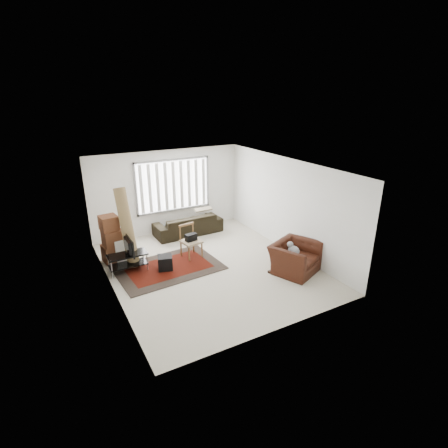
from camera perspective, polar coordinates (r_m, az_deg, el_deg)
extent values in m
plane|color=beige|center=(9.42, -2.41, -7.02)|extent=(6.00, 6.00, 0.00)
cube|color=white|center=(8.50, -2.68, 9.28)|extent=(5.00, 6.00, 0.02)
cube|color=white|center=(11.52, -9.23, 5.20)|extent=(5.00, 0.02, 2.70)
cube|color=white|center=(6.55, 9.34, -7.24)|extent=(5.00, 0.02, 2.70)
cube|color=white|center=(8.16, -18.46, -2.24)|extent=(0.02, 6.00, 2.70)
cube|color=white|center=(10.17, 10.20, 3.03)|extent=(0.02, 6.00, 2.70)
cube|color=white|center=(11.51, -8.31, 6.28)|extent=(2.40, 0.01, 1.60)
cube|color=gray|center=(11.49, -8.28, 6.26)|extent=(2.52, 0.06, 1.72)
cube|color=white|center=(11.46, -8.20, 6.21)|extent=(2.40, 0.02, 1.55)
cube|color=black|center=(9.47, -9.01, -7.05)|extent=(2.78, 1.95, 0.02)
cube|color=#470F06|center=(9.47, -9.01, -6.99)|extent=(2.19, 1.36, 0.00)
cube|color=black|center=(9.32, -15.53, -4.85)|extent=(1.00, 0.45, 0.04)
cube|color=black|center=(9.44, -15.37, -6.39)|extent=(0.96, 0.42, 0.03)
cylinder|color=#B2B2B7|center=(9.18, -17.83, -7.13)|extent=(0.03, 0.03, 0.50)
cylinder|color=#B2B2B7|center=(9.35, -12.43, -6.05)|extent=(0.03, 0.03, 0.50)
cylinder|color=#B2B2B7|center=(9.52, -18.31, -6.16)|extent=(0.03, 0.03, 0.50)
cylinder|color=#B2B2B7|center=(9.68, -13.10, -5.14)|extent=(0.03, 0.03, 0.50)
imported|color=black|center=(9.22, -15.68, -3.44)|extent=(0.10, 0.81, 0.46)
cube|color=black|center=(9.33, -9.59, -6.21)|extent=(0.46, 0.46, 0.37)
cube|color=brown|center=(10.10, -17.62, -4.51)|extent=(0.60, 0.55, 0.49)
cube|color=brown|center=(9.90, -17.76, -2.12)|extent=(0.54, 0.50, 0.44)
cube|color=brown|center=(9.79, -18.31, 0.18)|extent=(0.49, 0.49, 0.39)
cube|color=silver|center=(9.87, -15.77, -4.34)|extent=(0.54, 0.28, 0.66)
cylinder|color=brown|center=(9.50, -15.57, -0.58)|extent=(0.40, 0.94, 2.11)
imported|color=black|center=(11.46, -5.90, 0.42)|extent=(2.23, 1.01, 0.85)
cube|color=#988263|center=(9.81, -5.38, -2.87)|extent=(0.58, 0.58, 0.06)
cylinder|color=brown|center=(9.65, -5.70, -4.86)|extent=(0.04, 0.04, 0.47)
cylinder|color=brown|center=(9.85, -3.62, -4.22)|extent=(0.04, 0.04, 0.47)
cylinder|color=brown|center=(9.98, -7.03, -4.02)|extent=(0.04, 0.04, 0.47)
cylinder|color=brown|center=(10.18, -4.99, -3.41)|extent=(0.04, 0.04, 0.47)
cube|color=brown|center=(9.82, -6.17, -0.11)|extent=(0.48, 0.12, 0.06)
cube|color=brown|center=(9.80, -7.18, -1.50)|extent=(0.05, 0.05, 0.47)
cube|color=brown|center=(10.00, -5.10, -0.94)|extent=(0.05, 0.05, 0.47)
cube|color=black|center=(9.76, -5.41, -2.18)|extent=(0.34, 0.23, 0.20)
imported|color=#38150B|center=(9.21, 11.55, -5.08)|extent=(1.50, 1.41, 0.88)
ellipsoid|color=#59595B|center=(9.15, 11.61, -4.34)|extent=(0.35, 0.38, 0.22)
sphere|color=#59595B|center=(9.17, 10.76, -3.32)|extent=(0.17, 0.17, 0.17)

